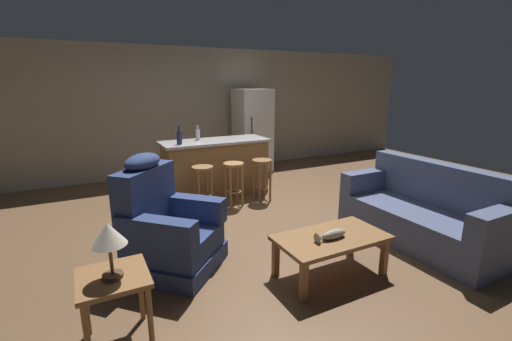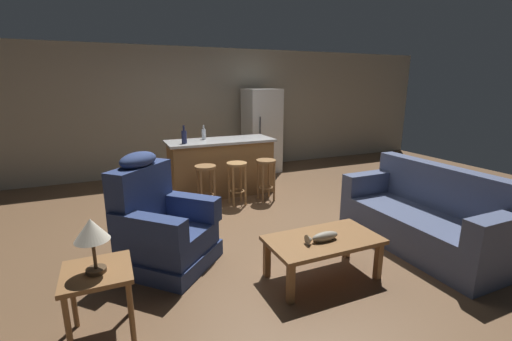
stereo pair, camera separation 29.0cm
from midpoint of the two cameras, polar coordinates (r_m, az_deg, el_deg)
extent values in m
plane|color=brown|center=(4.85, 0.99, -8.38)|extent=(12.00, 12.00, 0.00)
cube|color=#A89E89|center=(7.45, -9.16, 9.74)|extent=(12.00, 0.05, 2.60)
cube|color=olive|center=(3.47, 13.55, -11.22)|extent=(1.10, 0.60, 0.04)
cube|color=olive|center=(3.15, 8.56, -18.16)|extent=(0.06, 0.06, 0.38)
cube|color=olive|center=(3.71, 21.91, -13.81)|extent=(0.06, 0.06, 0.38)
cube|color=olive|center=(3.51, 4.27, -14.42)|extent=(0.06, 0.06, 0.38)
cube|color=olive|center=(4.01, 16.99, -11.14)|extent=(0.06, 0.06, 0.38)
cube|color=#4C3823|center=(3.41, 13.86, -11.24)|extent=(0.22, 0.07, 0.01)
ellipsoid|color=#9E937F|center=(3.39, 13.90, -10.64)|extent=(0.28, 0.09, 0.09)
cone|color=#9E937F|center=(3.30, 11.51, -11.25)|extent=(0.06, 0.10, 0.10)
cube|color=#4C5675|center=(4.60, 27.21, -10.05)|extent=(0.86, 1.91, 0.20)
cube|color=#4C5675|center=(4.52, 27.51, -7.62)|extent=(0.86, 1.91, 0.22)
cube|color=#4C5675|center=(4.66, 30.50, -2.56)|extent=(0.22, 1.90, 0.52)
cube|color=#4C5675|center=(4.02, 37.41, -7.85)|extent=(0.84, 0.21, 0.28)
cube|color=#4C5675|center=(4.97, 20.27, -1.90)|extent=(0.84, 0.21, 0.28)
cube|color=navy|center=(3.81, -12.05, -13.95)|extent=(1.19, 1.19, 0.18)
cube|color=navy|center=(3.71, -12.22, -11.09)|extent=(1.10, 1.10, 0.24)
cube|color=navy|center=(3.72, -16.47, -4.03)|extent=(0.70, 0.71, 0.64)
ellipsoid|color=navy|center=(3.62, -16.89, 1.69)|extent=(0.51, 0.51, 0.16)
cube|color=navy|center=(3.87, -9.50, -5.91)|extent=(0.69, 0.69, 0.26)
cube|color=navy|center=(3.36, -15.27, -9.43)|extent=(0.69, 0.69, 0.26)
cube|color=olive|center=(2.78, -22.23, -15.48)|extent=(0.48, 0.48, 0.04)
cylinder|color=olive|center=(2.77, -25.96, -22.91)|extent=(0.04, 0.04, 0.52)
cylinder|color=olive|center=(2.76, -17.03, -22.07)|extent=(0.04, 0.04, 0.52)
cylinder|color=olive|center=(3.10, -25.74, -18.56)|extent=(0.04, 0.04, 0.52)
cylinder|color=olive|center=(3.10, -17.99, -17.82)|extent=(0.04, 0.04, 0.52)
cylinder|color=#4C3823|center=(2.74, -22.26, -15.17)|extent=(0.14, 0.14, 0.03)
cylinder|color=#4C3823|center=(2.68, -22.52, -12.83)|extent=(0.02, 0.02, 0.22)
cone|color=beige|center=(2.60, -22.92, -9.09)|extent=(0.24, 0.24, 0.16)
cube|color=olive|center=(5.91, -4.45, 0.38)|extent=(1.71, 0.63, 0.91)
cube|color=#B2B2B2|center=(5.81, -4.54, 4.93)|extent=(1.80, 0.70, 0.04)
cylinder|color=olive|center=(5.14, -6.85, 0.57)|extent=(0.32, 0.32, 0.04)
torus|color=olive|center=(5.26, -6.71, -4.09)|extent=(0.23, 0.23, 0.02)
cylinder|color=olive|center=(5.11, -7.49, -3.49)|extent=(0.04, 0.04, 0.64)
cylinder|color=olive|center=(5.17, -5.36, -3.23)|extent=(0.04, 0.04, 0.64)
cylinder|color=olive|center=(5.30, -8.10, -2.87)|extent=(0.04, 0.04, 0.64)
cylinder|color=olive|center=(5.35, -6.03, -2.63)|extent=(0.04, 0.04, 0.64)
cylinder|color=#A87A47|center=(5.30, -1.65, 1.09)|extent=(0.32, 0.32, 0.04)
torus|color=#A87A47|center=(5.42, -1.62, -3.44)|extent=(0.23, 0.23, 0.02)
cylinder|color=#A87A47|center=(5.27, -2.23, -2.84)|extent=(0.04, 0.04, 0.64)
cylinder|color=#A87A47|center=(5.34, -0.23, -2.59)|extent=(0.04, 0.04, 0.64)
cylinder|color=#A87A47|center=(5.45, -3.00, -2.27)|extent=(0.04, 0.04, 0.64)
cylinder|color=#A87A47|center=(5.52, -1.05, -2.04)|extent=(0.04, 0.04, 0.64)
cylinder|color=olive|center=(5.51, 3.20, 1.57)|extent=(0.32, 0.32, 0.04)
torus|color=olive|center=(5.62, 3.14, -2.81)|extent=(0.23, 0.23, 0.02)
cylinder|color=olive|center=(5.46, 2.69, -2.22)|extent=(0.04, 0.04, 0.64)
cylinder|color=olive|center=(5.55, 4.54, -1.98)|extent=(0.04, 0.04, 0.64)
cylinder|color=olive|center=(5.63, 1.79, -1.69)|extent=(0.04, 0.04, 0.64)
cylinder|color=olive|center=(5.72, 3.60, -1.46)|extent=(0.04, 0.04, 0.64)
cube|color=white|center=(7.41, 2.07, 6.61)|extent=(0.70, 0.66, 1.76)
cylinder|color=#333338|center=(7.00, 1.89, 6.89)|extent=(0.02, 0.02, 0.50)
cylinder|color=#23284C|center=(5.50, -10.41, 5.49)|extent=(0.08, 0.08, 0.20)
cylinder|color=#23284C|center=(5.48, -10.48, 6.98)|extent=(0.03, 0.03, 0.09)
cylinder|color=silver|center=(5.87, -7.30, 6.00)|extent=(0.07, 0.07, 0.17)
cylinder|color=silver|center=(5.86, -7.34, 7.16)|extent=(0.03, 0.03, 0.07)
camera|label=1|loc=(0.15, -88.17, 0.47)|focal=24.00mm
camera|label=2|loc=(0.15, 91.83, -0.47)|focal=24.00mm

